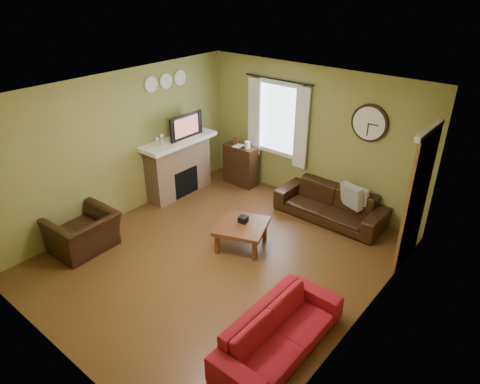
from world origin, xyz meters
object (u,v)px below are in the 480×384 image
Objects in this scene: bookshelf at (241,165)px; coffee_table at (242,235)px; sofa_brown at (330,204)px; sofa_red at (280,332)px; armchair at (83,233)px.

bookshelf is 1.10× the size of coffee_table.
sofa_brown is at bearing -2.03° from bookshelf.
bookshelf reaches higher than coffee_table.
armchair reaches higher than sofa_red.
coffee_table is (1.90, 1.69, -0.11)m from armchair.
bookshelf reaches higher than sofa_red.
bookshelf is at bearing 177.97° from sofa_brown.
armchair is at bearing 94.91° from sofa_red.
sofa_red is at bearing -44.60° from bookshelf.
bookshelf reaches higher than sofa_brown.
sofa_brown is 1.07× the size of sofa_red.
coffee_table is at bearing 129.49° from armchair.
bookshelf is 2.18m from sofa_brown.
bookshelf is 0.87× the size of armchair.
bookshelf is at bearing 129.96° from coffee_table.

